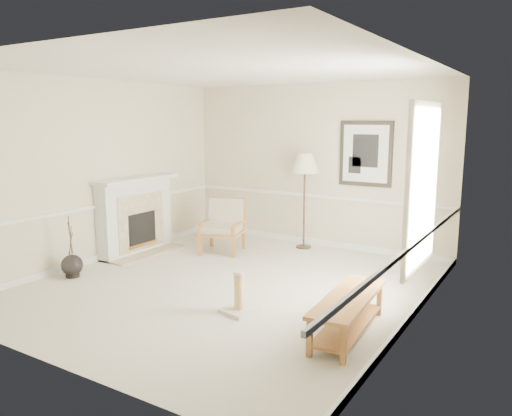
{
  "coord_description": "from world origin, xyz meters",
  "views": [
    {
      "loc": [
        3.8,
        -5.45,
        2.26
      ],
      "look_at": [
        0.01,
        0.7,
        0.98
      ],
      "focal_mm": 35.0,
      "sensor_mm": 36.0,
      "label": 1
    }
  ],
  "objects_px": {
    "floor_vase": "(72,266)",
    "scratching_post": "(239,299)",
    "floor_lamp": "(305,166)",
    "bench": "(348,309)",
    "armchair": "(224,223)"
  },
  "relations": [
    {
      "from": "floor_vase",
      "to": "scratching_post",
      "type": "distance_m",
      "value": 2.83
    },
    {
      "from": "floor_lamp",
      "to": "scratching_post",
      "type": "bearing_deg",
      "value": -77.4
    },
    {
      "from": "bench",
      "to": "floor_vase",
      "type": "bearing_deg",
      "value": -176.64
    },
    {
      "from": "floor_lamp",
      "to": "bench",
      "type": "bearing_deg",
      "value": -56.39
    },
    {
      "from": "armchair",
      "to": "floor_lamp",
      "type": "height_order",
      "value": "floor_lamp"
    },
    {
      "from": "floor_lamp",
      "to": "scratching_post",
      "type": "distance_m",
      "value": 3.49
    },
    {
      "from": "floor_lamp",
      "to": "scratching_post",
      "type": "relative_size",
      "value": 3.29
    },
    {
      "from": "scratching_post",
      "to": "floor_vase",
      "type": "bearing_deg",
      "value": -177.14
    },
    {
      "from": "bench",
      "to": "scratching_post",
      "type": "xyz_separation_m",
      "value": [
        -1.32,
        -0.1,
        -0.12
      ]
    },
    {
      "from": "floor_lamp",
      "to": "floor_vase",
      "type": "bearing_deg",
      "value": -122.72
    },
    {
      "from": "bench",
      "to": "scratching_post",
      "type": "bearing_deg",
      "value": -175.56
    },
    {
      "from": "bench",
      "to": "scratching_post",
      "type": "relative_size",
      "value": 2.94
    },
    {
      "from": "floor_vase",
      "to": "bench",
      "type": "bearing_deg",
      "value": 3.36
    },
    {
      "from": "floor_vase",
      "to": "bench",
      "type": "relative_size",
      "value": 0.61
    },
    {
      "from": "floor_vase",
      "to": "armchair",
      "type": "xyz_separation_m",
      "value": [
        1.01,
        2.39,
        0.32
      ]
    }
  ]
}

